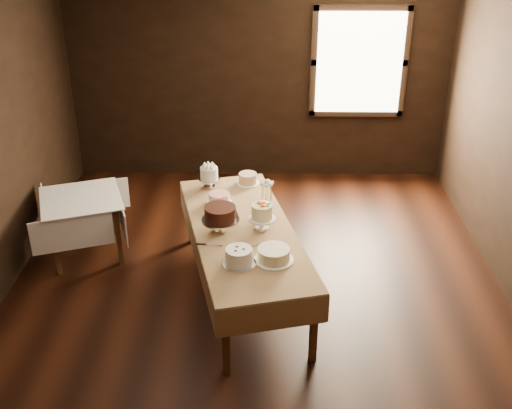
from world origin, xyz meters
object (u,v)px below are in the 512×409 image
object	(u,v)px
display_table	(243,234)
cake_server_b	(284,248)
cake_flowers	(262,218)
flower_vase	(267,206)
side_table	(81,204)
cake_server_e	(214,245)
cake_speckled	(248,179)
cake_chocolate	(220,219)
cake_cream	(274,255)
cake_lattice	(219,199)
cake_server_c	(236,213)
cake_swirl	(239,257)
cake_meringue	(209,178)
cake_server_a	(255,246)
cake_server_d	(266,214)

from	to	relation	value
display_table	cake_server_b	distance (m)	0.52
cake_flowers	flower_vase	xyz separation A→B (m)	(0.05, 0.35, -0.05)
side_table	cake_server_e	size ratio (longest dim) A/B	4.39
cake_speckled	cake_server_e	size ratio (longest dim) A/B	1.15
display_table	cake_chocolate	world-z (taller)	cake_chocolate
cake_cream	flower_vase	size ratio (longest dim) A/B	2.70
cake_lattice	cake_cream	distance (m)	1.22
cake_lattice	cake_server_c	distance (m)	0.29
cake_swirl	cake_server_e	xyz separation A→B (m)	(-0.24, 0.30, -0.07)
cake_server_e	cake_chocolate	bearing A→B (deg)	90.42
cake_meringue	cake_speckled	distance (m)	0.43
display_table	cake_server_a	distance (m)	0.34
cake_meringue	cake_server_d	size ratio (longest dim) A/B	1.01
cake_server_e	cake_meringue	bearing A→B (deg)	105.10
cake_chocolate	cake_meringue	bearing A→B (deg)	100.93
cake_server_c	cake_server_e	xyz separation A→B (m)	(-0.17, -0.63, 0.00)
cake_meringue	cake_server_e	bearing A→B (deg)	-83.51
side_table	cake_swirl	size ratio (longest dim) A/B	3.56
cake_meringue	cake_server_b	size ratio (longest dim) A/B	1.01
cake_meringue	cake_chocolate	world-z (taller)	cake_chocolate
cake_server_a	cake_server_e	size ratio (longest dim) A/B	1.00
display_table	cake_server_e	distance (m)	0.41
cake_chocolate	side_table	bearing A→B (deg)	154.22
cake_server_c	cake_server_d	size ratio (longest dim) A/B	1.00
cake_server_b	cake_server_e	size ratio (longest dim) A/B	1.00
cake_speckled	cake_flowers	world-z (taller)	cake_flowers
cake_chocolate	cake_server_c	bearing A→B (deg)	68.66
cake_flowers	cake_server_c	xyz separation A→B (m)	(-0.26, 0.30, -0.11)
cake_chocolate	cake_server_a	world-z (taller)	cake_chocolate
cake_speckled	cake_chocolate	xyz separation A→B (m)	(-0.23, -1.03, 0.06)
cake_server_e	flower_vase	xyz separation A→B (m)	(0.48, 0.67, 0.06)
cake_chocolate	cake_swirl	xyz separation A→B (m)	(0.20, -0.59, -0.05)
cake_flowers	side_table	bearing A→B (deg)	159.93
cake_swirl	flower_vase	distance (m)	1.00
cake_swirl	cake_server_a	world-z (taller)	cake_swirl
cake_server_a	cake_server_d	size ratio (longest dim) A/B	1.00
side_table	cake_swirl	distance (m)	2.20
side_table	cake_meringue	bearing A→B (deg)	8.05
cake_cream	cake_server_a	world-z (taller)	cake_cream
cake_chocolate	cake_server_b	size ratio (longest dim) A/B	1.73
cake_flowers	cake_server_d	xyz separation A→B (m)	(0.04, 0.29, -0.11)
cake_server_d	cake_server_e	size ratio (longest dim) A/B	1.00
cake_swirl	cake_server_a	size ratio (longest dim) A/B	1.23
side_table	cake_speckled	xyz separation A→B (m)	(1.77, 0.29, 0.18)
display_table	cake_flowers	world-z (taller)	cake_flowers
flower_vase	cake_server_a	bearing A→B (deg)	-98.96
display_table	cake_flowers	bearing A→B (deg)	3.62
cake_meringue	cake_server_e	size ratio (longest dim) A/B	1.01
flower_vase	side_table	bearing A→B (deg)	169.73
cake_lattice	cake_server_a	distance (m)	0.93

